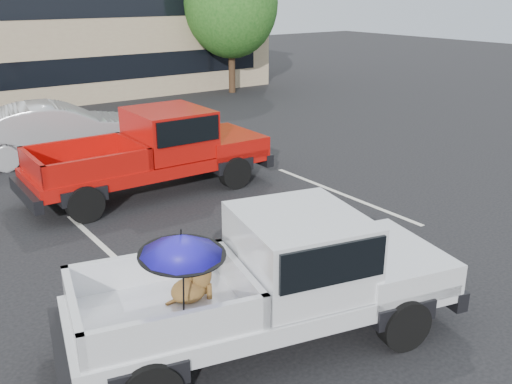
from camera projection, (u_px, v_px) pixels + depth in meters
The scene contains 8 objects.
ground at pixel (301, 253), 11.00m from camera, with size 90.00×90.00×0.00m, color black.
stripe_left at pixel (113, 256), 10.88m from camera, with size 0.12×5.00×0.01m, color silver.
stripe_right at pixel (342, 194), 14.18m from camera, with size 0.12×5.00×0.01m, color silver.
motel_building at pixel (51, 25), 27.07m from camera, with size 20.40×8.40×6.30m.
tree_right at pixel (231, 3), 26.77m from camera, with size 4.46×4.46×6.78m.
silver_pickup at pixel (284, 271), 8.04m from camera, with size 5.98×3.19×2.06m.
red_pickup at pixel (163, 146), 14.22m from camera, with size 6.18×2.35×2.03m.
silver_sedan at pixel (58, 131), 16.92m from camera, with size 1.78×5.09×1.68m, color #A9ACB1.
Camera 1 is at (-6.54, -7.57, 4.81)m, focal length 40.00 mm.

